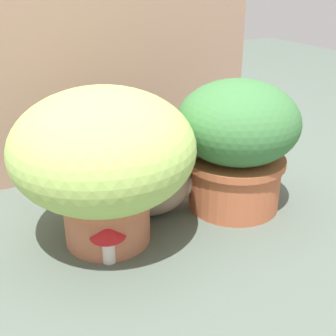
{
  "coord_description": "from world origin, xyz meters",
  "views": [
    {
      "loc": [
        -0.61,
        -1.06,
        0.76
      ],
      "look_at": [
        0.03,
        0.07,
        0.18
      ],
      "focal_mm": 48.43,
      "sensor_mm": 36.0,
      "label": 1
    }
  ],
  "objects": [
    {
      "name": "mushroom_ornament_red",
      "position": [
        -0.23,
        -0.06,
        0.09
      ],
      "size": [
        0.1,
        0.1,
        0.12
      ],
      "color": "silver",
      "rests_on": "ground"
    },
    {
      "name": "cat",
      "position": [
        0.02,
        0.12,
        0.12
      ],
      "size": [
        0.38,
        0.2,
        0.32
      ],
      "color": "gray",
      "rests_on": "ground"
    },
    {
      "name": "cardboard_backdrop",
      "position": [
        0.07,
        0.56,
        0.36
      ],
      "size": [
        1.2,
        0.03,
        0.72
      ],
      "primitive_type": "cube",
      "color": "tan",
      "rests_on": "ground"
    },
    {
      "name": "leafy_planter",
      "position": [
        0.26,
        0.04,
        0.24
      ],
      "size": [
        0.4,
        0.4,
        0.44
      ],
      "color": "#B55C3A",
      "rests_on": "ground"
    },
    {
      "name": "grass_planter",
      "position": [
        -0.19,
        0.05,
        0.27
      ],
      "size": [
        0.52,
        0.52,
        0.46
      ],
      "color": "#B56849",
      "rests_on": "ground"
    },
    {
      "name": "ground_plane",
      "position": [
        0.0,
        0.0,
        0.0
      ],
      "size": [
        6.0,
        6.0,
        0.0
      ],
      "primitive_type": "plane",
      "color": "#525F54"
    }
  ]
}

